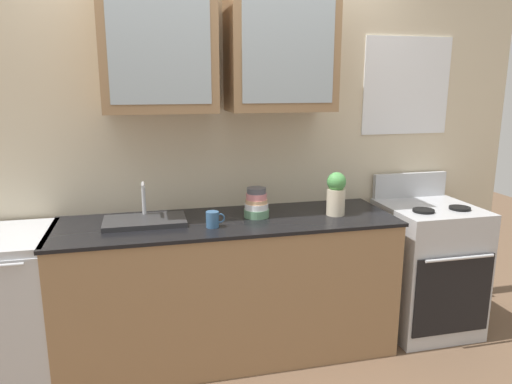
{
  "coord_description": "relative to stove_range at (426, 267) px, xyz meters",
  "views": [
    {
      "loc": [
        -0.49,
        -2.78,
        1.72
      ],
      "look_at": [
        0.18,
        0.0,
        1.06
      ],
      "focal_mm": 33.3,
      "sensor_mm": 36.0,
      "label": 1
    }
  ],
  "objects": [
    {
      "name": "cup_near_sink",
      "position": [
        -1.53,
        -0.13,
        0.49
      ],
      "size": [
        0.11,
        0.08,
        0.09
      ],
      "color": "#38608C",
      "rests_on": "counter"
    },
    {
      "name": "sink_faucet",
      "position": [
        -1.91,
        0.04,
        0.46
      ],
      "size": [
        0.48,
        0.28,
        0.24
      ],
      "color": "#2D2D30",
      "rests_on": "counter"
    },
    {
      "name": "ground_plane",
      "position": [
        -1.42,
        0.0,
        -0.45
      ],
      "size": [
        10.0,
        10.0,
        0.0
      ],
      "primitive_type": "plane",
      "color": "brown"
    },
    {
      "name": "back_wall_unit",
      "position": [
        -1.41,
        0.32,
        1.02
      ],
      "size": [
        4.37,
        0.46,
        2.68
      ],
      "color": "beige",
      "rests_on": "ground_plane"
    },
    {
      "name": "bowl_stack",
      "position": [
        -1.23,
        0.03,
        0.52
      ],
      "size": [
        0.16,
        0.16,
        0.19
      ],
      "color": "#669972",
      "rests_on": "counter"
    },
    {
      "name": "counter",
      "position": [
        -1.42,
        0.0,
        -0.01
      ],
      "size": [
        2.09,
        0.66,
        0.89
      ],
      "color": "#93704C",
      "rests_on": "ground_plane"
    },
    {
      "name": "stove_range",
      "position": [
        0.0,
        0.0,
        0.0
      ],
      "size": [
        0.6,
        0.66,
        1.07
      ],
      "color": "silver",
      "rests_on": "ground_plane"
    },
    {
      "name": "vase",
      "position": [
        -0.73,
        -0.04,
        0.58
      ],
      "size": [
        0.12,
        0.12,
        0.28
      ],
      "color": "beige",
      "rests_on": "counter"
    }
  ]
}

